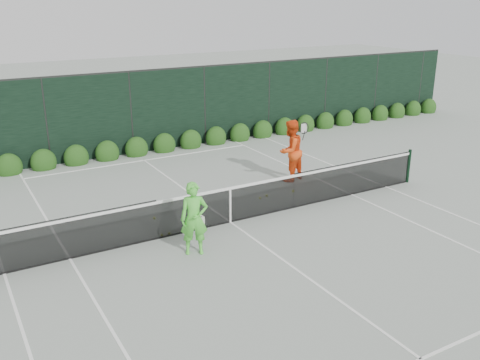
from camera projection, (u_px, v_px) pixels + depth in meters
ground at (230, 222)px, 13.91m from camera, size 80.00×80.00×0.00m
tennis_net at (229, 204)px, 13.73m from camera, size 12.90×0.10×1.07m
player_woman at (194, 219)px, 12.00m from camera, size 0.73×0.62×1.70m
player_man at (290, 151)px, 16.77m from camera, size 1.14×1.01×1.96m
court_lines at (230, 222)px, 13.91m from camera, size 11.03×23.83×0.01m
windscreen_fence at (292, 201)px, 11.20m from camera, size 32.00×21.07×3.06m
hedge_row at (137, 149)px, 19.69m from camera, size 31.66×0.65×0.94m
tennis_balls at (222, 210)px, 14.60m from camera, size 4.66×1.16×0.07m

